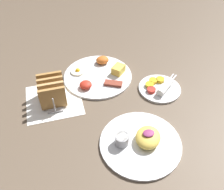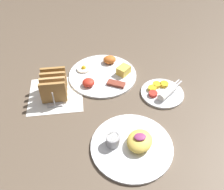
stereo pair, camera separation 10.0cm
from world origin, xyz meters
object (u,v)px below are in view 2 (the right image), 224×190
Objects in this scene: plate_condiments at (162,92)px; plate_foreground at (132,144)px; toast_rack at (54,86)px; plate_breakfast at (104,74)px.

plate_foreground is (-0.17, -0.24, 0.00)m from plate_condiments.
plate_foreground is at bearing -125.74° from plate_condiments.
toast_rack is at bearing 132.36° from plate_foreground.
plate_breakfast is 2.06× the size of toast_rack.
plate_foreground is at bearing -81.76° from plate_breakfast.
toast_rack reaches higher than plate_foreground.
plate_condiments is 0.45m from toast_rack.
plate_condiments is (0.23, -0.15, 0.00)m from plate_breakfast.
toast_rack is (-0.44, 0.05, 0.04)m from plate_condiments.
plate_breakfast is 0.24m from toast_rack.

